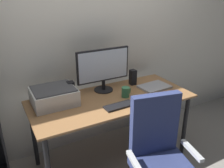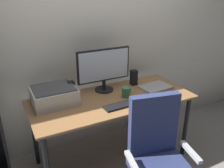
# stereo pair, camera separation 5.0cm
# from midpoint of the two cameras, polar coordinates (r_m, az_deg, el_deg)

# --- Properties ---
(ground_plane) EXTENTS (12.00, 12.00, 0.00)m
(ground_plane) POSITION_cam_midpoint_polar(r_m,az_deg,el_deg) (2.76, -0.56, -17.35)
(ground_plane) COLOR gray
(back_wall) EXTENTS (6.40, 0.10, 2.60)m
(back_wall) POSITION_cam_midpoint_polar(r_m,az_deg,el_deg) (2.64, -6.10, 12.13)
(back_wall) COLOR silver
(back_wall) RESTS_ON ground
(desk) EXTENTS (1.61, 0.71, 0.74)m
(desk) POSITION_cam_midpoint_polar(r_m,az_deg,el_deg) (2.39, -0.62, -5.19)
(desk) COLOR olive
(desk) RESTS_ON ground
(monitor) EXTENTS (0.57, 0.20, 0.45)m
(monitor) POSITION_cam_midpoint_polar(r_m,az_deg,el_deg) (2.44, -2.70, 4.04)
(monitor) COLOR black
(monitor) RESTS_ON desk
(keyboard) EXTENTS (0.29, 0.12, 0.02)m
(keyboard) POSITION_cam_midpoint_polar(r_m,az_deg,el_deg) (2.19, 1.12, -5.25)
(keyboard) COLOR black
(keyboard) RESTS_ON desk
(mouse) EXTENTS (0.08, 0.11, 0.03)m
(mouse) POSITION_cam_midpoint_polar(r_m,az_deg,el_deg) (2.29, 5.93, -3.93)
(mouse) COLOR black
(mouse) RESTS_ON desk
(coffee_mug) EXTENTS (0.09, 0.08, 0.10)m
(coffee_mug) POSITION_cam_midpoint_polar(r_m,az_deg,el_deg) (2.37, 2.66, -1.94)
(coffee_mug) COLOR #387F51
(coffee_mug) RESTS_ON desk
(laptop) EXTENTS (0.34, 0.25, 0.02)m
(laptop) POSITION_cam_midpoint_polar(r_m,az_deg,el_deg) (2.63, 9.61, -0.64)
(laptop) COLOR #99999E
(laptop) RESTS_ON desk
(speaker_left) EXTENTS (0.06, 0.07, 0.17)m
(speaker_left) POSITION_cam_midpoint_polar(r_m,az_deg,el_deg) (2.37, -10.43, -1.36)
(speaker_left) COLOR black
(speaker_left) RESTS_ON desk
(speaker_right) EXTENTS (0.06, 0.07, 0.17)m
(speaker_right) POSITION_cam_midpoint_polar(r_m,az_deg,el_deg) (2.66, 4.48, 1.62)
(speaker_right) COLOR black
(speaker_right) RESTS_ON desk
(printer) EXTENTS (0.40, 0.34, 0.16)m
(printer) POSITION_cam_midpoint_polar(r_m,az_deg,el_deg) (2.29, -14.39, -2.79)
(printer) COLOR silver
(printer) RESTS_ON desk
(office_chair) EXTENTS (0.56, 0.55, 1.01)m
(office_chair) POSITION_cam_midpoint_polar(r_m,az_deg,el_deg) (2.02, 10.63, -18.36)
(office_chair) COLOR #B7BABC
(office_chair) RESTS_ON ground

